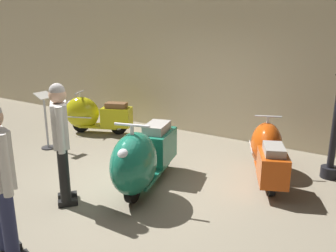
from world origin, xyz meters
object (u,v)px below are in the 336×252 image
Objects in this scene: scooter_2 at (268,152)px; visitor_0 at (61,136)px; info_stanchion at (46,125)px; scooter_1 at (142,159)px; scooter_0 at (93,114)px.

scooter_2 is 0.97× the size of visitor_0.
scooter_2 is 1.42× the size of info_stanchion.
scooter_1 is 1.14× the size of visitor_0.
scooter_1 reaches higher than scooter_0.
info_stanchion is (-2.08, 1.38, -0.49)m from visitor_0.
scooter_1 is 2.05m from scooter_2.
scooter_1 is 2.82m from info_stanchion.
info_stanchion is (-2.77, 0.51, -0.04)m from scooter_1.
visitor_0 is at bearing 105.70° from scooter_0.
scooter_0 is 1.29m from info_stanchion.
info_stanchion reaches higher than scooter_1.
scooter_2 is (1.41, 1.49, -0.07)m from scooter_1.
scooter_1 is 1.18× the size of scooter_2.
scooter_2 is (4.18, -0.31, 0.01)m from scooter_0.
scooter_2 is at bearing 13.16° from info_stanchion.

